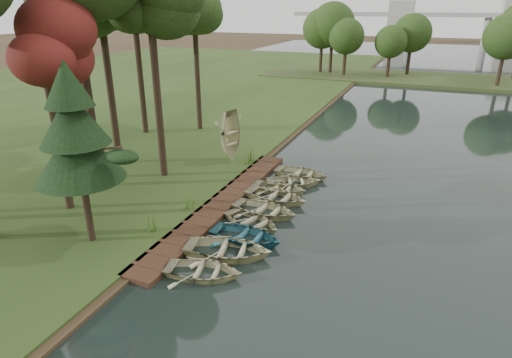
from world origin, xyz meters
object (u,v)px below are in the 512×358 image
at_px(rowboat_0, 203,269).
at_px(boardwalk, 223,203).
at_px(rowboat_2, 246,234).
at_px(stored_rowboat, 231,157).
at_px(rowboat_1, 228,248).
at_px(pine_tree, 75,134).

bearing_deg(rowboat_0, boardwalk, 7.90).
relative_size(rowboat_2, stored_rowboat, 0.97).
relative_size(boardwalk, stored_rowboat, 4.36).
bearing_deg(rowboat_1, stored_rowboat, 12.92).
relative_size(rowboat_0, rowboat_1, 0.83).
bearing_deg(rowboat_0, stored_rowboat, 8.44).
distance_m(rowboat_0, rowboat_2, 3.29).
relative_size(boardwalk, rowboat_1, 4.05).
distance_m(boardwalk, rowboat_2, 4.25).
relative_size(rowboat_1, pine_tree, 0.48).
bearing_deg(stored_rowboat, rowboat_2, -135.31).
bearing_deg(rowboat_1, pine_tree, 91.97).
bearing_deg(rowboat_1, rowboat_2, -20.37).
height_order(rowboat_1, stored_rowboat, stored_rowboat).
relative_size(boardwalk, rowboat_0, 4.89).
xyz_separation_m(rowboat_0, stored_rowboat, (-4.58, 12.42, 0.29)).
distance_m(rowboat_1, rowboat_2, 1.48).
bearing_deg(rowboat_2, boardwalk, 43.66).
bearing_deg(pine_tree, stored_rowboat, 83.34).
height_order(rowboat_1, pine_tree, pine_tree).
height_order(stored_rowboat, pine_tree, pine_tree).
xyz_separation_m(rowboat_1, rowboat_2, (0.23, 1.46, -0.04)).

